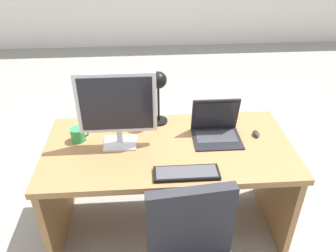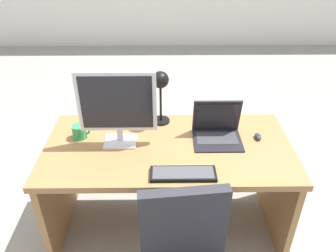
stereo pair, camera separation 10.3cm
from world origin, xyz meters
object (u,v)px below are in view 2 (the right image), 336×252
Objects in this scene: coffee_mug at (80,132)px; desk at (168,167)px; mouse at (258,136)px; laptop at (217,126)px; monitor at (117,104)px; keyboard at (183,174)px; desk_lamp at (160,87)px.

desk is at bearing -5.25° from coffee_mug.
laptop is at bearing 172.96° from mouse.
desk is 0.42m from laptop.
laptop is at bearing 6.02° from monitor.
coffee_mug is (-1.13, 0.03, 0.03)m from mouse.
keyboard is 0.61m from desk_lamp.
laptop is 0.87m from coffee_mug.
laptop is 0.79× the size of desk_lamp.
coffee_mug is (-0.87, -0.01, -0.03)m from laptop.
desk_lamp is at bearing 156.32° from laptop.
coffee_mug reaches higher than desk.
desk is 13.46× the size of coffee_mug.
laptop is 0.27m from mouse.
coffee_mug is (-0.51, -0.16, -0.23)m from desk_lamp.
keyboard is (0.08, -0.32, 0.22)m from desk.
desk_lamp reaches higher than coffee_mug.
monitor is at bearing -138.74° from desk_lamp.
desk is 21.58× the size of mouse.
keyboard is (-0.23, -0.38, -0.06)m from laptop.
desk is 5.08× the size of laptop.
keyboard is 0.95× the size of desk_lamp.
monitor reaches higher than keyboard.
mouse is 0.62× the size of coffee_mug.
desk_lamp is at bearing 163.01° from mouse.
laptop is (0.31, 0.06, 0.28)m from desk.
monitor is at bearing -12.42° from coffee_mug.
monitor is (-0.30, -0.01, 0.48)m from desk.
mouse is at bearing -1.30° from coffee_mug.
monitor is 4.21× the size of coffee_mug.
laptop is at bearing -23.68° from desk_lamp.
mouse is at bearing 2.58° from desk.
desk is at bearing -77.86° from desk_lamp.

